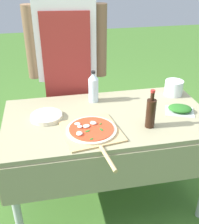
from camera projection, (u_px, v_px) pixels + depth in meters
name	position (u px, v px, depth m)	size (l,w,h in m)	color
ground_plane	(106.00, 197.00, 2.37)	(12.00, 12.00, 0.00)	#477A2D
prep_table	(107.00, 128.00, 2.03)	(1.47, 0.80, 0.79)	gray
person_cook	(67.00, 59.00, 2.32)	(0.65, 0.26, 1.75)	#70604C
pizza_on_peel	(92.00, 131.00, 1.79)	(0.40, 0.61, 0.05)	tan
oil_bottle	(151.00, 113.00, 1.81)	(0.06, 0.06, 0.27)	black
water_bottle	(93.00, 87.00, 2.13)	(0.08, 0.08, 0.25)	silver
herb_container	(180.00, 109.00, 2.03)	(0.24, 0.21, 0.05)	silver
mixing_tub	(174.00, 88.00, 2.26)	(0.15, 0.15, 0.12)	silver
plate_stack	(46.00, 117.00, 1.95)	(0.22, 0.22, 0.03)	beige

